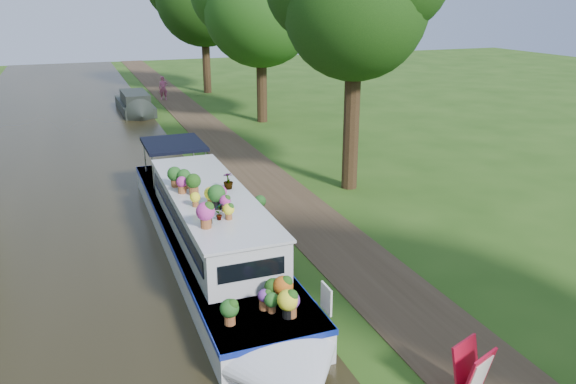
% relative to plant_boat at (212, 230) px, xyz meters
% --- Properties ---
extents(ground, '(100.00, 100.00, 0.00)m').
position_rel_plant_boat_xyz_m(ground, '(2.25, 1.10, -0.85)').
color(ground, '#274A12').
rests_on(ground, ground).
extents(canal_water, '(10.00, 100.00, 0.02)m').
position_rel_plant_boat_xyz_m(canal_water, '(-3.75, 1.10, -0.84)').
color(canal_water, black).
rests_on(canal_water, ground).
extents(towpath, '(2.20, 100.00, 0.03)m').
position_rel_plant_boat_xyz_m(towpath, '(3.45, 1.10, -0.84)').
color(towpath, '#41301E').
rests_on(towpath, ground).
extents(plant_boat, '(2.29, 13.52, 2.30)m').
position_rel_plant_boat_xyz_m(plant_boat, '(0.00, 0.00, 0.00)').
color(plant_boat, silver).
rests_on(plant_boat, canal_water).
extents(second_boat, '(1.86, 6.23, 1.20)m').
position_rel_plant_boat_xyz_m(second_boat, '(0.50, 21.35, -0.36)').
color(second_boat, black).
rests_on(second_boat, canal_water).
extents(sandwich_board, '(0.72, 0.74, 1.07)m').
position_rel_plant_boat_xyz_m(sandwich_board, '(2.74, -6.92, -0.34)').
color(sandwich_board, red).
rests_on(sandwich_board, towpath).
extents(pedestrian_pink, '(0.64, 0.49, 1.57)m').
position_rel_plant_boat_xyz_m(pedestrian_pink, '(2.75, 24.94, -0.04)').
color(pedestrian_pink, '#E85F85').
rests_on(pedestrian_pink, towpath).
extents(verge_plant, '(0.39, 0.34, 0.43)m').
position_rel_plant_boat_xyz_m(verge_plant, '(1.65, 0.48, -0.64)').
color(verge_plant, '#205D1C').
rests_on(verge_plant, ground).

